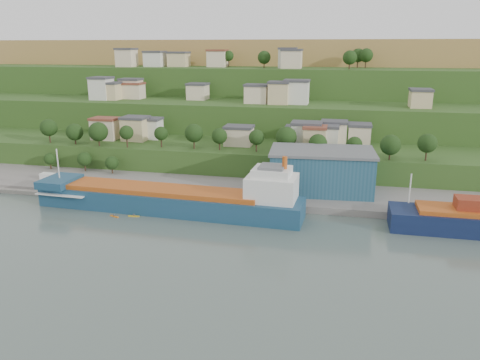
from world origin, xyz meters
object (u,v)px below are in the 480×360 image
(cargo_ship_near, at_px, (177,201))
(kayak_orange, at_px, (114,216))
(warehouse, at_px, (321,170))
(caravan, at_px, (50,178))

(cargo_ship_near, distance_m, kayak_orange, 17.39)
(warehouse, relative_size, kayak_orange, 10.83)
(warehouse, bearing_deg, cargo_ship_near, -154.17)
(cargo_ship_near, height_order, kayak_orange, cargo_ship_near)
(cargo_ship_near, relative_size, caravan, 12.32)
(warehouse, xyz_separation_m, kayak_orange, (-53.89, -29.95, -8.21))
(cargo_ship_near, bearing_deg, caravan, 165.57)
(cargo_ship_near, xyz_separation_m, caravan, (-50.08, 15.13, -0.47))
(cargo_ship_near, xyz_separation_m, kayak_orange, (-15.25, -7.84, -2.90))
(cargo_ship_near, distance_m, caravan, 52.32)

